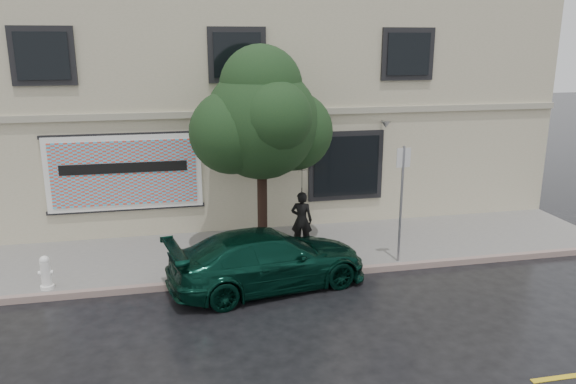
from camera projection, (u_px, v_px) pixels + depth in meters
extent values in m
plane|color=black|center=(271.00, 310.00, 12.01)|extent=(90.00, 90.00, 0.00)
cube|color=gray|center=(249.00, 253.00, 15.06)|extent=(20.00, 3.50, 0.15)
cube|color=gray|center=(260.00, 279.00, 13.41)|extent=(20.00, 0.18, 0.16)
cube|color=beige|center=(224.00, 102.00, 19.60)|extent=(20.00, 8.00, 7.00)
cube|color=#9E9984|center=(238.00, 113.00, 15.76)|extent=(20.00, 0.12, 0.18)
cube|color=black|center=(346.00, 166.00, 16.83)|extent=(2.30, 0.10, 2.10)
cube|color=black|center=(346.00, 166.00, 16.77)|extent=(2.00, 0.05, 1.80)
cube|color=black|center=(42.00, 56.00, 14.29)|extent=(1.30, 0.05, 1.20)
cube|color=black|center=(237.00, 55.00, 15.29)|extent=(1.30, 0.05, 1.20)
cube|color=black|center=(409.00, 54.00, 16.29)|extent=(1.30, 0.05, 1.20)
cube|color=white|center=(125.00, 173.00, 15.49)|extent=(4.20, 0.06, 2.10)
cube|color=#E04731|center=(125.00, 173.00, 15.46)|extent=(3.90, 0.04, 1.80)
cube|color=black|center=(128.00, 209.00, 15.80)|extent=(4.30, 0.10, 0.10)
cube|color=black|center=(122.00, 135.00, 15.25)|extent=(4.30, 0.10, 0.10)
cube|color=black|center=(124.00, 168.00, 15.39)|extent=(3.40, 0.02, 0.28)
imported|color=black|center=(268.00, 259.00, 13.00)|extent=(4.97, 2.94, 1.35)
imported|color=black|center=(302.00, 220.00, 15.00)|extent=(0.67, 0.56, 1.57)
imported|color=black|center=(302.00, 180.00, 14.72)|extent=(1.15, 1.15, 0.65)
cylinder|color=black|center=(262.00, 205.00, 14.92)|extent=(0.26, 0.26, 2.41)
sphere|color=black|center=(261.00, 122.00, 14.35)|extent=(2.93, 2.93, 2.93)
cylinder|color=white|center=(48.00, 287.00, 12.70)|extent=(0.30, 0.30, 0.08)
cylinder|color=white|center=(46.00, 274.00, 12.62)|extent=(0.22, 0.22, 0.55)
sphere|color=white|center=(44.00, 261.00, 12.53)|extent=(0.22, 0.22, 0.22)
cylinder|color=white|center=(46.00, 273.00, 12.61)|extent=(0.32, 0.10, 0.10)
cylinder|color=gray|center=(401.00, 205.00, 13.92)|extent=(0.06, 0.06, 2.97)
cube|color=silver|center=(404.00, 158.00, 13.60)|extent=(0.37, 0.04, 0.48)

